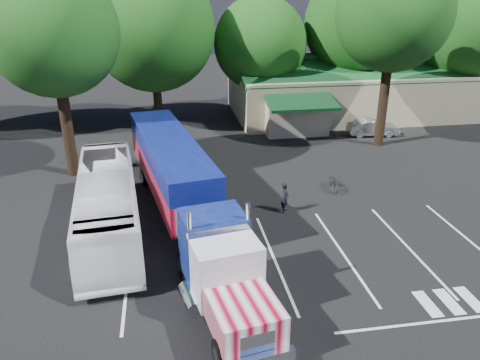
{
  "coord_description": "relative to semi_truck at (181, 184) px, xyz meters",
  "views": [
    {
      "loc": [
        -4.38,
        -23.36,
        11.37
      ],
      "look_at": [
        -0.82,
        -1.4,
        2.0
      ],
      "focal_mm": 35.0,
      "sensor_mm": 36.0,
      "label": 1
    }
  ],
  "objects": [
    {
      "name": "ground",
      "position": [
        3.88,
        2.16,
        -2.3
      ],
      "size": [
        120.0,
        120.0,
        0.0
      ],
      "primitive_type": "plane",
      "color": "black",
      "rests_on": "ground"
    },
    {
      "name": "event_hall",
      "position": [
        17.62,
        19.97,
        -0.09
      ],
      "size": [
        24.2,
        14.12,
        5.55
      ],
      "color": "tan",
      "rests_on": "ground"
    },
    {
      "name": "tree_row_b",
      "position": [
        -9.12,
        19.96,
        4.83
      ],
      "size": [
        8.4,
        8.4,
        11.35
      ],
      "color": "black",
      "rests_on": "ground"
    },
    {
      "name": "tree_row_c",
      "position": [
        -1.12,
        18.36,
        5.74
      ],
      "size": [
        10.0,
        10.0,
        13.05
      ],
      "color": "black",
      "rests_on": "ground"
    },
    {
      "name": "tree_row_d",
      "position": [
        7.88,
        19.66,
        4.28
      ],
      "size": [
        8.0,
        8.0,
        10.6
      ],
      "color": "black",
      "rests_on": "ground"
    },
    {
      "name": "tree_row_e",
      "position": [
        16.88,
        20.16,
        5.79
      ],
      "size": [
        9.6,
        9.6,
        12.9
      ],
      "color": "black",
      "rests_on": "ground"
    },
    {
      "name": "tree_row_f",
      "position": [
        26.88,
        18.96,
        5.49
      ],
      "size": [
        10.4,
        10.4,
        13.0
      ],
      "color": "black",
      "rests_on": "ground"
    },
    {
      "name": "tree_near_left",
      "position": [
        -6.62,
        8.16,
        6.51
      ],
      "size": [
        7.6,
        7.6,
        12.65
      ],
      "color": "black",
      "rests_on": "ground"
    },
    {
      "name": "tree_near_right",
      "position": [
        15.38,
        10.66,
        7.16
      ],
      "size": [
        8.0,
        8.0,
        13.5
      ],
      "color": "black",
      "rests_on": "ground"
    },
    {
      "name": "semi_truck",
      "position": [
        0.0,
        0.0,
        0.0
      ],
      "size": [
        5.76,
        19.53,
        4.07
      ],
      "rotation": [
        0.0,
        0.0,
        0.18
      ],
      "color": "black",
      "rests_on": "ground"
    },
    {
      "name": "woman",
      "position": [
        5.48,
        0.71,
        -1.45
      ],
      "size": [
        0.54,
        0.7,
        1.71
      ],
      "primitive_type": "imported",
      "rotation": [
        0.0,
        0.0,
        1.34
      ],
      "color": "black",
      "rests_on": "ground"
    },
    {
      "name": "bicycle",
      "position": [
        9.11,
        3.16,
        -1.79
      ],
      "size": [
        0.91,
        2.02,
        1.03
      ],
      "primitive_type": "imported",
      "rotation": [
        0.0,
        0.0,
        -0.12
      ],
      "color": "black",
      "rests_on": "ground"
    },
    {
      "name": "tour_bus",
      "position": [
        -3.54,
        -0.19,
        -0.71
      ],
      "size": [
        3.74,
        11.62,
        3.18
      ],
      "primitive_type": "imported",
      "rotation": [
        0.0,
        0.0,
        0.09
      ],
      "color": "white",
      "rests_on": "ground"
    },
    {
      "name": "silver_sedan",
      "position": [
        15.88,
        12.9,
        -1.64
      ],
      "size": [
        4.15,
        1.81,
        1.33
      ],
      "primitive_type": "imported",
      "rotation": [
        0.0,
        0.0,
        1.47
      ],
      "color": "#B1B5B9",
      "rests_on": "ground"
    }
  ]
}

